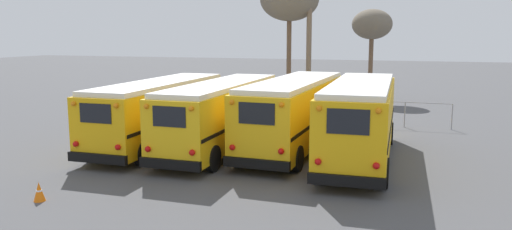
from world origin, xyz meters
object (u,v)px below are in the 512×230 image
utility_pole (309,42)px  school_bus_0 (160,110)px  bare_tree_0 (372,25)px  school_bus_3 (360,118)px  school_bus_2 (294,111)px  bare_tree_1 (289,0)px  traffic_cone (39,192)px  school_bus_1 (222,113)px

utility_pole → school_bus_0: bearing=-107.6°
bare_tree_0 → school_bus_3: bearing=-85.8°
utility_pole → school_bus_2: bearing=-80.8°
bare_tree_0 → bare_tree_1: 8.02m
school_bus_3 → bare_tree_1: (-6.55, 13.95, 5.71)m
school_bus_3 → traffic_cone: size_ratio=16.24×
school_bus_0 → school_bus_2: 6.23m
school_bus_1 → school_bus_3: 6.13m
school_bus_2 → traffic_cone: bearing=-121.3°
traffic_cone → utility_pole: bearing=79.9°
school_bus_0 → bare_tree_1: bare_tree_1 is taller
school_bus_1 → utility_pole: utility_pole is taller
school_bus_1 → bare_tree_0: 20.57m
school_bus_1 → bare_tree_1: bearing=91.8°
school_bus_0 → traffic_cone: bearing=-87.7°
utility_pole → traffic_cone: utility_pole is taller
school_bus_1 → bare_tree_1: (-0.43, 13.64, 5.82)m
school_bus_1 → school_bus_2: bearing=19.5°
school_bus_0 → utility_pole: bearing=72.4°
school_bus_2 → traffic_cone: size_ratio=17.00×
school_bus_0 → bare_tree_0: bearing=68.5°
bare_tree_0 → school_bus_1: bearing=-103.4°
bare_tree_0 → bare_tree_1: size_ratio=0.78×
school_bus_3 → utility_pole: (-5.01, 13.37, 2.81)m
school_bus_1 → school_bus_3: school_bus_3 is taller
school_bus_3 → school_bus_1: bearing=177.1°
bare_tree_1 → school_bus_3: bearing=-64.8°
school_bus_0 → bare_tree_1: size_ratio=1.12×
school_bus_1 → utility_pole: size_ratio=1.14×
traffic_cone → bare_tree_1: bearing=84.1°
school_bus_3 → bare_tree_0: bare_tree_0 is taller
school_bus_0 → school_bus_1: (3.06, 0.09, 0.01)m
school_bus_1 → bare_tree_1: bare_tree_1 is taller
bare_tree_1 → school_bus_1: bearing=-88.2°
school_bus_2 → utility_pole: (-1.95, 11.98, 2.86)m
utility_pole → bare_tree_0: (3.56, 6.54, 1.21)m
school_bus_0 → school_bus_2: bearing=10.8°
utility_pole → bare_tree_0: size_ratio=1.27×
bare_tree_1 → traffic_cone: (-2.30, -22.09, -7.17)m
bare_tree_0 → traffic_cone: bare_tree_0 is taller
school_bus_0 → traffic_cone: (0.33, -8.37, -1.33)m
school_bus_0 → utility_pole: size_ratio=1.13×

